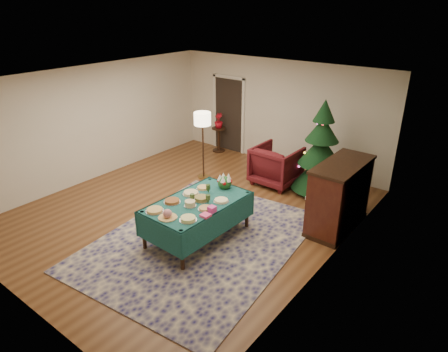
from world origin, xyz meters
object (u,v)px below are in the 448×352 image
Objects in this scene: buffet_table at (197,209)px; armchair at (276,163)px; piano at (339,196)px; side_table at (219,140)px; potted_plant at (219,124)px; gift_box at (212,209)px; floor_lamp at (202,123)px; christmas_tree at (320,152)px.

buffet_table is 2.93m from armchair.
buffet_table is at bearing -133.69° from piano.
piano reaches higher than armchair.
piano reaches higher than side_table.
armchair is 2.43× the size of potted_plant.
side_table is at bearing -19.32° from armchair.
piano reaches higher than buffet_table.
gift_box is 3.18m from floor_lamp.
side_table is at bearing 123.66° from buffet_table.
piano is at bearing 46.31° from buffet_table.
armchair is 0.66× the size of piano.
floor_lamp is at bearing -159.72° from christmas_tree.
gift_box is at bearing -46.78° from floor_lamp.
floor_lamp reaches higher than armchair.
floor_lamp is 1.99m from potted_plant.
side_table is (-2.56, 3.84, -0.26)m from buffet_table.
armchair is at bearing -20.41° from side_table.
christmas_tree is at bearing 129.41° from piano.
side_table is at bearing 156.51° from piano.
armchair is at bearing 26.25° from floor_lamp.
christmas_tree reaches higher than gift_box.
potted_plant is (-0.87, 1.70, -0.57)m from floor_lamp.
potted_plant is 0.27× the size of piano.
christmas_tree is (0.88, 3.10, 0.36)m from buffet_table.
potted_plant is 4.80m from piano.
buffet_table is at bearing -51.75° from floor_lamp.
buffet_table is 1.27× the size of piano.
buffet_table is at bearing -56.34° from potted_plant.
gift_box is (0.44, -0.13, 0.20)m from buffet_table.
gift_box is at bearing 101.30° from armchair.
side_table is 3.58m from christmas_tree.
floor_lamp is 1.06× the size of piano.
buffet_table reaches higher than side_table.
christmas_tree reaches higher than side_table.
piano is at bearing -3.52° from floor_lamp.
buffet_table is 3.24m from christmas_tree.
side_table is 4.81m from piano.
potted_plant is at bearing 156.51° from piano.
gift_box reaches higher than buffet_table.
floor_lamp is (-2.14, 2.27, 0.59)m from gift_box.
floor_lamp is at bearing -62.95° from potted_plant.
christmas_tree is at bearing -12.19° from side_table.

